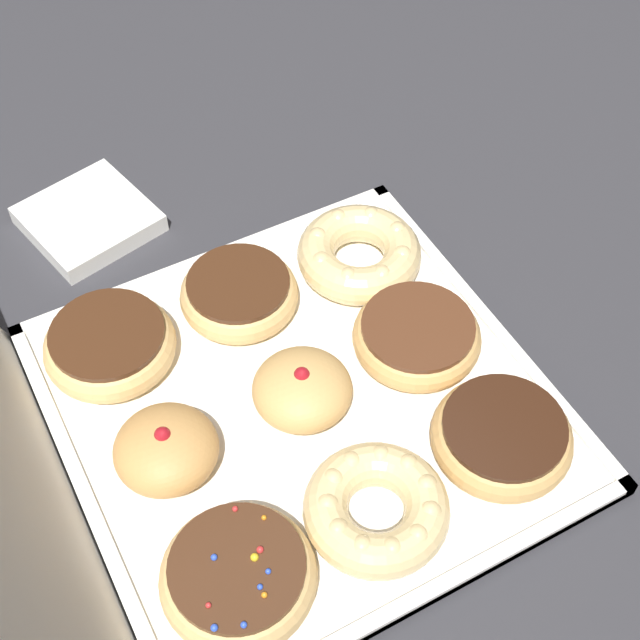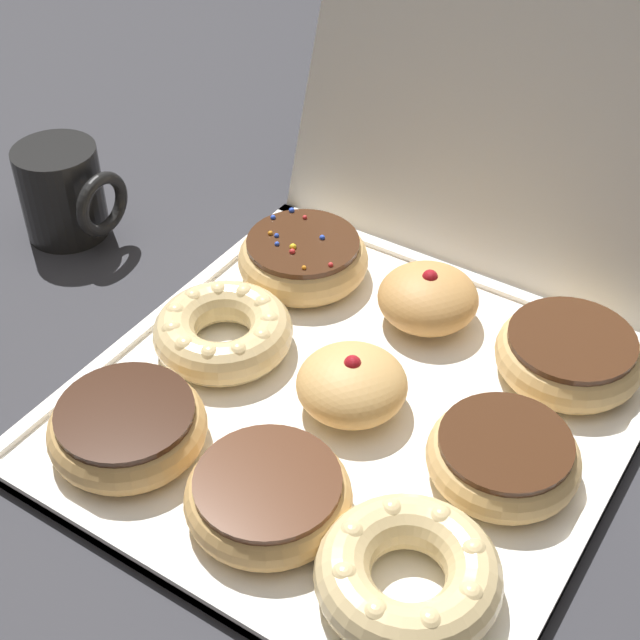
{
  "view_description": "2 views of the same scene",
  "coord_description": "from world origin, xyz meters",
  "views": [
    {
      "loc": [
        -0.4,
        0.2,
        0.69
      ],
      "look_at": [
        0.05,
        -0.05,
        0.05
      ],
      "focal_mm": 51.72,
      "sensor_mm": 36.0,
      "label": 1
    },
    {
      "loc": [
        0.26,
        -0.45,
        0.54
      ],
      "look_at": [
        -0.05,
        0.04,
        0.05
      ],
      "focal_mm": 52.3,
      "sensor_mm": 36.0,
      "label": 2
    }
  ],
  "objects": [
    {
      "name": "jelly_filled_donut_7",
      "position": [
        -0.0,
        0.13,
        0.03
      ],
      "size": [
        0.09,
        0.09,
        0.05
      ],
      "color": "tan",
      "rests_on": "donut_box"
    },
    {
      "name": "chocolate_frosted_donut_0",
      "position": [
        -0.12,
        -0.13,
        0.03
      ],
      "size": [
        0.12,
        0.12,
        0.04
      ],
      "color": "tan",
      "rests_on": "donut_box"
    },
    {
      "name": "box_lid_open",
      "position": [
        0.0,
        0.27,
        0.2
      ],
      "size": [
        0.41,
        0.14,
        0.39
      ],
      "primitive_type": "cube",
      "rotation": [
        1.24,
        0.0,
        0.0
      ],
      "color": "white",
      "rests_on": "ground"
    },
    {
      "name": "cruller_donut_2",
      "position": [
        0.12,
        -0.13,
        0.03
      ],
      "size": [
        0.12,
        0.12,
        0.04
      ],
      "color": "#EACC8C",
      "rests_on": "donut_box"
    },
    {
      "name": "coffee_mug",
      "position": [
        -0.37,
        0.06,
        0.05
      ],
      "size": [
        0.1,
        0.08,
        0.09
      ],
      "color": "black",
      "rests_on": "ground"
    },
    {
      "name": "chocolate_frosted_donut_1",
      "position": [
        0.01,
        -0.12,
        0.03
      ],
      "size": [
        0.12,
        0.12,
        0.04
      ],
      "color": "tan",
      "rests_on": "donut_box"
    },
    {
      "name": "cruller_donut_3",
      "position": [
        -0.13,
        -0.0,
        0.03
      ],
      "size": [
        0.12,
        0.12,
        0.04
      ],
      "color": "#EACC8C",
      "rests_on": "donut_box"
    },
    {
      "name": "jelly_filled_donut_4",
      "position": [
        -0.0,
        -0.0,
        0.03
      ],
      "size": [
        0.09,
        0.09,
        0.05
      ],
      "color": "tan",
      "rests_on": "donut_box"
    },
    {
      "name": "chocolate_frosted_donut_8",
      "position": [
        0.13,
        0.13,
        0.03
      ],
      "size": [
        0.12,
        0.12,
        0.04
      ],
      "color": "#E5B770",
      "rests_on": "donut_box"
    },
    {
      "name": "donut_box",
      "position": [
        0.0,
        0.0,
        0.01
      ],
      "size": [
        0.41,
        0.41,
        0.01
      ],
      "color": "white",
      "rests_on": "ground"
    },
    {
      "name": "chocolate_frosted_donut_5",
      "position": [
        0.13,
        0.0,
        0.03
      ],
      "size": [
        0.11,
        0.11,
        0.04
      ],
      "color": "#E5B770",
      "rests_on": "donut_box"
    },
    {
      "name": "sprinkle_donut_6",
      "position": [
        -0.13,
        0.12,
        0.03
      ],
      "size": [
        0.12,
        0.12,
        0.04
      ],
      "color": "#E5B770",
      "rests_on": "donut_box"
    },
    {
      "name": "ground_plane",
      "position": [
        0.0,
        0.0,
        0.0
      ],
      "size": [
        3.0,
        3.0,
        0.0
      ],
      "primitive_type": "plane",
      "color": "#333338"
    }
  ]
}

